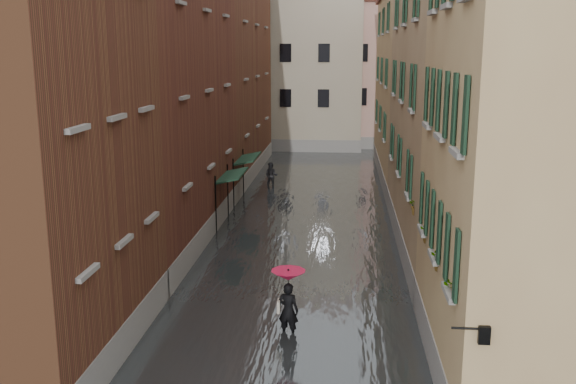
% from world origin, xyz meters
% --- Properties ---
extents(ground, '(120.00, 120.00, 0.00)m').
position_xyz_m(ground, '(0.00, 0.00, 0.00)').
color(ground, '#57575A').
rests_on(ground, ground).
extents(floodwater, '(10.00, 60.00, 0.20)m').
position_xyz_m(floodwater, '(0.00, 13.00, 0.10)').
color(floodwater, '#414548').
rests_on(floodwater, ground).
extents(building_left_mid, '(6.00, 14.00, 12.50)m').
position_xyz_m(building_left_mid, '(-7.00, 9.00, 6.25)').
color(building_left_mid, '#5B2E1C').
rests_on(building_left_mid, ground).
extents(building_left_far, '(6.00, 16.00, 14.00)m').
position_xyz_m(building_left_far, '(-7.00, 24.00, 7.00)').
color(building_left_far, brown).
rests_on(building_left_far, ground).
extents(building_right_near, '(6.00, 8.00, 11.50)m').
position_xyz_m(building_right_near, '(7.00, -2.00, 5.75)').
color(building_right_near, tan).
rests_on(building_right_near, ground).
extents(building_right_mid, '(6.00, 14.00, 13.00)m').
position_xyz_m(building_right_mid, '(7.00, 9.00, 6.50)').
color(building_right_mid, tan).
rests_on(building_right_mid, ground).
extents(building_right_far, '(6.00, 16.00, 11.50)m').
position_xyz_m(building_right_far, '(7.00, 24.00, 5.75)').
color(building_right_far, tan).
rests_on(building_right_far, ground).
extents(building_end_cream, '(12.00, 9.00, 13.00)m').
position_xyz_m(building_end_cream, '(-3.00, 38.00, 6.50)').
color(building_end_cream, '#B6AA90').
rests_on(building_end_cream, ground).
extents(building_end_pink, '(10.00, 9.00, 12.00)m').
position_xyz_m(building_end_pink, '(6.00, 40.00, 6.00)').
color(building_end_pink, '#CA9D8D').
rests_on(building_end_pink, ground).
extents(awning_near, '(1.09, 3.04, 2.80)m').
position_xyz_m(awning_near, '(-3.49, 11.33, 2.47)').
color(awning_near, '#173423').
rests_on(awning_near, ground).
extents(awning_far, '(1.09, 3.29, 2.80)m').
position_xyz_m(awning_far, '(-3.48, 16.07, 2.47)').
color(awning_far, '#173423').
rests_on(awning_far, ground).
extents(wall_lantern, '(0.71, 0.22, 0.35)m').
position_xyz_m(wall_lantern, '(4.33, -6.00, 3.01)').
color(wall_lantern, black).
rests_on(wall_lantern, ground).
extents(window_planters, '(0.59, 8.37, 0.84)m').
position_xyz_m(window_planters, '(4.12, -0.78, 3.51)').
color(window_planters, '#9F4834').
rests_on(window_planters, ground).
extents(pedestrian_main, '(1.00, 1.00, 2.06)m').
position_xyz_m(pedestrian_main, '(0.15, -0.15, 1.27)').
color(pedestrian_main, black).
rests_on(pedestrian_main, ground).
extents(pedestrian_far, '(0.82, 0.66, 1.61)m').
position_xyz_m(pedestrian_far, '(-2.66, 20.24, 0.81)').
color(pedestrian_far, black).
rests_on(pedestrian_far, ground).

